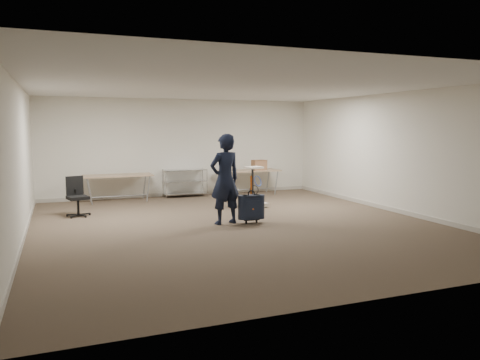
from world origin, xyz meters
name	(u,v)px	position (x,y,z in m)	size (l,w,h in m)	color
ground	(237,225)	(0.00, 0.00, 0.00)	(9.00, 9.00, 0.00)	#433329
room_shell	(216,211)	(0.00, 1.38, 0.05)	(8.00, 9.00, 9.00)	silver
folding_table_left	(118,177)	(-1.90, 3.95, 0.68)	(1.80, 0.75, 0.73)	tan
folding_table_right	(249,172)	(1.90, 3.95, 0.68)	(1.80, 0.75, 0.73)	tan
wire_shelf	(185,182)	(0.00, 4.20, 0.44)	(1.22, 0.47, 0.80)	silver
person	(225,179)	(-0.19, 0.18, 0.93)	(0.68, 0.45, 1.86)	black
suitcase	(251,207)	(0.34, 0.04, 0.34)	(0.38, 0.24, 1.00)	black
office_chair	(78,204)	(-3.01, 2.18, 0.27)	(0.54, 0.54, 0.90)	black
equipment_cart	(254,197)	(1.16, 1.85, 0.27)	(0.67, 0.67, 1.02)	#EFE4CD
cardboard_box	(259,165)	(2.18, 3.85, 0.88)	(0.40, 0.30, 0.30)	olive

